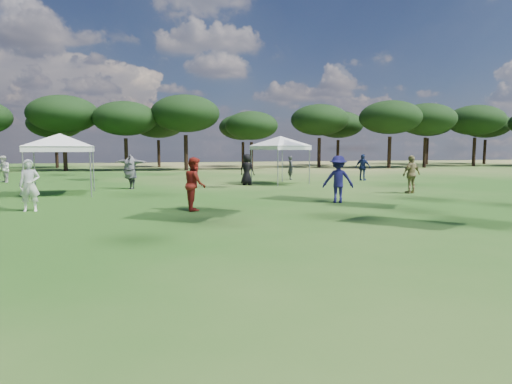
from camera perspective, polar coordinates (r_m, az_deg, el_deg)
tree_line at (r=47.34m, az=-10.82°, el=9.62°), size 108.78×17.63×7.77m
tent_left at (r=22.18m, az=-24.69°, el=6.77°), size 5.85×5.85×3.20m
tent_right at (r=26.67m, az=3.27°, el=7.19°), size 5.10×5.10×3.27m
festival_crowd at (r=22.01m, az=-16.13°, el=2.24°), size 30.20×16.56×1.91m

